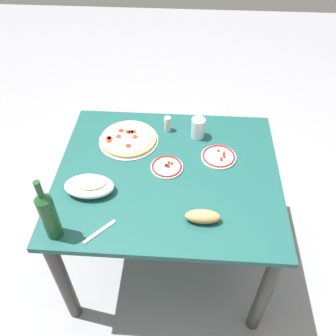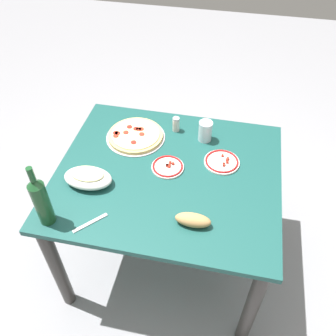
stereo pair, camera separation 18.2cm
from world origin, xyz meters
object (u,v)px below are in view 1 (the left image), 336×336
at_px(wine_bottle, 48,214).
at_px(water_glass, 198,128).
at_px(baked_pasta_dish, 89,185).
at_px(spice_shaker, 168,124).
at_px(side_plate_near, 219,156).
at_px(pepperoni_pizza, 129,139).
at_px(dining_table, 168,189).
at_px(bread_loaf, 203,217).
at_px(side_plate_far, 167,167).

height_order(wine_bottle, water_glass, wine_bottle).
relative_size(baked_pasta_dish, spice_shaker, 2.76).
distance_m(side_plate_near, spice_shaker, 0.36).
relative_size(pepperoni_pizza, baked_pasta_dish, 1.37).
xyz_separation_m(dining_table, baked_pasta_dish, (0.37, 0.15, 0.17)).
distance_m(wine_bottle, bread_loaf, 0.66).
height_order(dining_table, side_plate_near, side_plate_near).
xyz_separation_m(side_plate_near, bread_loaf, (0.09, 0.42, 0.02)).
height_order(baked_pasta_dish, spice_shaker, spice_shaker).
height_order(pepperoni_pizza, side_plate_far, pepperoni_pizza).
bearing_deg(baked_pasta_dish, bread_loaf, 165.35).
relative_size(baked_pasta_dish, side_plate_near, 1.30).
height_order(baked_pasta_dish, side_plate_near, baked_pasta_dish).
bearing_deg(side_plate_far, side_plate_near, -160.67).
bearing_deg(bread_loaf, dining_table, -59.29).
relative_size(water_glass, bread_loaf, 0.73).
relative_size(dining_table, bread_loaf, 7.02).
bearing_deg(spice_shaker, pepperoni_pizza, 27.80).
height_order(side_plate_near, side_plate_far, same).
relative_size(pepperoni_pizza, spice_shaker, 3.79).
xyz_separation_m(side_plate_far, bread_loaf, (-0.18, 0.32, 0.02)).
distance_m(pepperoni_pizza, spice_shaker, 0.24).
xyz_separation_m(baked_pasta_dish, side_plate_near, (-0.63, -0.28, -0.03)).
bearing_deg(water_glass, wine_bottle, 48.77).
distance_m(wine_bottle, water_glass, 0.93).
relative_size(water_glass, spice_shaker, 1.34).
height_order(water_glass, spice_shaker, water_glass).
height_order(side_plate_far, spice_shaker, spice_shaker).
height_order(dining_table, water_glass, water_glass).
bearing_deg(side_plate_near, water_glass, -56.17).
bearing_deg(side_plate_far, water_glass, -120.41).
bearing_deg(pepperoni_pizza, bread_loaf, 128.02).
relative_size(baked_pasta_dish, water_glass, 2.05).
distance_m(baked_pasta_dish, spice_shaker, 0.60).
height_order(side_plate_near, bread_loaf, bread_loaf).
xyz_separation_m(pepperoni_pizza, water_glass, (-0.38, -0.07, 0.04)).
relative_size(wine_bottle, side_plate_far, 1.98).
height_order(pepperoni_pizza, water_glass, water_glass).
relative_size(baked_pasta_dish, wine_bottle, 0.72).
bearing_deg(dining_table, side_plate_far, -75.17).
xyz_separation_m(water_glass, bread_loaf, (-0.03, 0.59, -0.03)).
bearing_deg(wine_bottle, baked_pasta_dish, -111.27).
bearing_deg(pepperoni_pizza, water_glass, -170.29).
height_order(wine_bottle, bread_loaf, wine_bottle).
distance_m(dining_table, spice_shaker, 0.38).
relative_size(bread_loaf, spice_shaker, 1.85).
bearing_deg(water_glass, side_plate_near, 123.83).
relative_size(dining_table, baked_pasta_dish, 4.71).
distance_m(dining_table, pepperoni_pizza, 0.36).
distance_m(side_plate_far, bread_loaf, 0.37).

